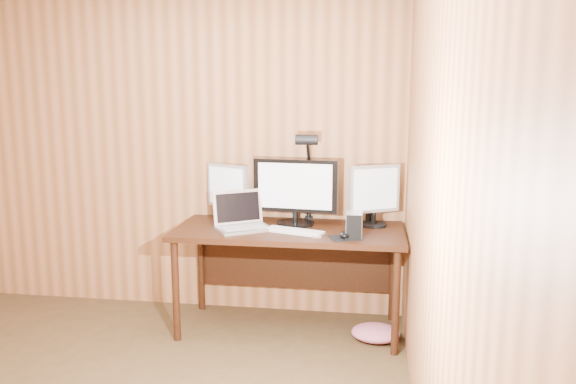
% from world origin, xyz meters
% --- Properties ---
extents(room_shell, '(4.00, 4.00, 4.00)m').
position_xyz_m(room_shell, '(0.00, 0.00, 1.25)').
color(room_shell, '#4A351C').
rests_on(room_shell, ground).
extents(desk, '(1.60, 0.70, 0.75)m').
position_xyz_m(desk, '(0.93, 1.70, 0.63)').
color(desk, black).
rests_on(desk, floor).
extents(monitor_center, '(0.61, 0.27, 0.47)m').
position_xyz_m(monitor_center, '(0.96, 1.75, 1.00)').
color(monitor_center, black).
rests_on(monitor_center, desk).
extents(monitor_left, '(0.34, 0.20, 0.42)m').
position_xyz_m(monitor_left, '(0.44, 1.84, 0.97)').
color(monitor_left, black).
rests_on(monitor_left, desk).
extents(monitor_right, '(0.36, 0.22, 0.44)m').
position_xyz_m(monitor_right, '(1.52, 1.79, 0.99)').
color(monitor_right, black).
rests_on(monitor_right, desk).
extents(laptop, '(0.45, 0.43, 0.26)m').
position_xyz_m(laptop, '(0.60, 1.59, 0.81)').
color(laptop, silver).
rests_on(laptop, desk).
extents(keyboard, '(0.43, 0.25, 0.02)m').
position_xyz_m(keyboard, '(0.98, 1.53, 0.76)').
color(keyboard, silver).
rests_on(keyboard, desk).
extents(mousepad, '(0.24, 0.21, 0.00)m').
position_xyz_m(mousepad, '(1.33, 1.42, 0.75)').
color(mousepad, black).
rests_on(mousepad, desk).
extents(mouse, '(0.08, 0.12, 0.04)m').
position_xyz_m(mouse, '(1.33, 1.42, 0.77)').
color(mouse, black).
rests_on(mouse, mousepad).
extents(hard_drive, '(0.11, 0.15, 0.17)m').
position_xyz_m(hard_drive, '(1.39, 1.46, 0.83)').
color(hard_drive, silver).
rests_on(hard_drive, desk).
extents(phone, '(0.08, 0.12, 0.02)m').
position_xyz_m(phone, '(1.14, 1.45, 0.76)').
color(phone, silver).
rests_on(phone, desk).
extents(speaker, '(0.05, 0.05, 0.13)m').
position_xyz_m(speaker, '(1.48, 1.86, 0.81)').
color(speaker, black).
rests_on(speaker, desk).
extents(desk_lamp, '(0.16, 0.23, 0.69)m').
position_xyz_m(desk_lamp, '(1.03, 1.85, 1.18)').
color(desk_lamp, black).
rests_on(desk_lamp, desk).
extents(fabric_pile, '(0.37, 0.32, 0.11)m').
position_xyz_m(fabric_pile, '(1.55, 1.54, 0.05)').
color(fabric_pile, '#CE647D').
rests_on(fabric_pile, floor).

